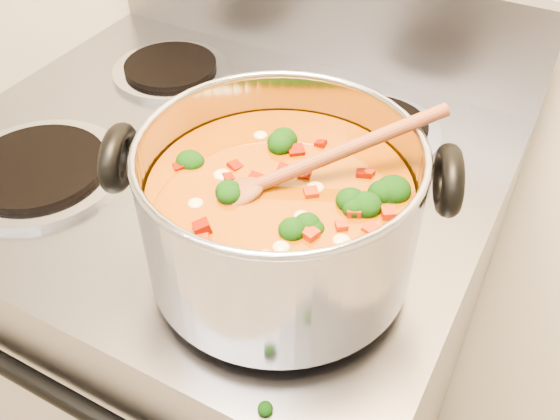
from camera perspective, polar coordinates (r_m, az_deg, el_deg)
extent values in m
cube|color=gray|center=(1.17, -4.44, -12.95)|extent=(0.73, 0.63, 0.92)
cube|color=gray|center=(1.02, 3.08, 17.79)|extent=(0.73, 0.03, 0.16)
cylinder|color=black|center=(0.77, -19.43, -15.78)|extent=(0.62, 0.02, 0.02)
cylinder|color=#A5A5AD|center=(0.85, -21.19, 3.31)|extent=(0.22, 0.22, 0.01)
cylinder|color=black|center=(0.85, -21.33, 3.72)|extent=(0.17, 0.17, 0.01)
cylinder|color=#A5A5AD|center=(0.68, -0.46, -5.21)|extent=(0.22, 0.22, 0.01)
cylinder|color=black|center=(0.67, -0.46, -4.75)|extent=(0.17, 0.17, 0.01)
cylinder|color=#A5A5AD|center=(1.02, -9.93, 12.45)|extent=(0.18, 0.18, 0.01)
cylinder|color=black|center=(1.01, -9.98, 12.84)|extent=(0.14, 0.14, 0.01)
cylinder|color=#A5A5AD|center=(0.88, 8.66, 7.15)|extent=(0.18, 0.18, 0.01)
cylinder|color=black|center=(0.87, 8.72, 7.57)|extent=(0.14, 0.14, 0.01)
cylinder|color=#A5A5AD|center=(0.61, 0.00, 0.07)|extent=(0.27, 0.27, 0.15)
torus|color=#A5A5AD|center=(0.57, 0.00, 5.54)|extent=(0.27, 0.27, 0.01)
cylinder|color=#7F500B|center=(0.63, 0.00, -1.34)|extent=(0.26, 0.26, 0.10)
torus|color=black|center=(0.61, -14.52, 4.65)|extent=(0.05, 0.08, 0.08)
torus|color=black|center=(0.59, 15.12, 2.67)|extent=(0.05, 0.08, 0.08)
ellipsoid|color=black|center=(0.65, 6.41, 6.12)|extent=(0.04, 0.04, 0.03)
ellipsoid|color=black|center=(0.57, -8.51, -0.14)|extent=(0.04, 0.04, 0.03)
ellipsoid|color=black|center=(0.64, 1.87, 6.11)|extent=(0.04, 0.04, 0.03)
ellipsoid|color=black|center=(0.63, 8.78, 4.69)|extent=(0.04, 0.04, 0.03)
ellipsoid|color=black|center=(0.64, -8.27, 5.46)|extent=(0.04, 0.04, 0.03)
ellipsoid|color=black|center=(0.54, 5.86, -3.13)|extent=(0.04, 0.04, 0.03)
ellipsoid|color=black|center=(0.58, 5.02, 1.07)|extent=(0.04, 0.04, 0.03)
ellipsoid|color=maroon|center=(0.59, 0.16, 2.46)|extent=(0.01, 0.01, 0.01)
ellipsoid|color=maroon|center=(0.56, 3.08, -0.91)|extent=(0.01, 0.01, 0.01)
ellipsoid|color=maroon|center=(0.57, -5.20, 0.18)|extent=(0.01, 0.01, 0.01)
ellipsoid|color=maroon|center=(0.63, 5.63, 5.08)|extent=(0.01, 0.01, 0.01)
ellipsoid|color=maroon|center=(0.59, -9.94, 1.32)|extent=(0.01, 0.01, 0.01)
ellipsoid|color=maroon|center=(0.60, -9.24, 2.48)|extent=(0.01, 0.01, 0.01)
ellipsoid|color=maroon|center=(0.59, 0.04, 1.96)|extent=(0.01, 0.01, 0.01)
ellipsoid|color=maroon|center=(0.55, -9.19, -2.61)|extent=(0.01, 0.01, 0.01)
ellipsoid|color=maroon|center=(0.61, 9.52, 2.71)|extent=(0.01, 0.01, 0.01)
ellipsoid|color=maroon|center=(0.67, 0.80, 7.68)|extent=(0.01, 0.01, 0.01)
ellipsoid|color=maroon|center=(0.57, -8.42, 0.12)|extent=(0.01, 0.01, 0.01)
ellipsoid|color=maroon|center=(0.66, -7.21, 6.70)|extent=(0.01, 0.01, 0.01)
ellipsoid|color=maroon|center=(0.54, 1.28, -2.66)|extent=(0.01, 0.01, 0.01)
ellipsoid|color=#A52909|center=(0.63, -8.41, 4.91)|extent=(0.01, 0.01, 0.01)
ellipsoid|color=#A52909|center=(0.65, 6.89, 6.31)|extent=(0.01, 0.01, 0.01)
ellipsoid|color=#A52909|center=(0.67, 3.45, 7.93)|extent=(0.01, 0.01, 0.01)
ellipsoid|color=#A52909|center=(0.55, -3.46, -1.85)|extent=(0.01, 0.01, 0.01)
ellipsoid|color=#A52909|center=(0.63, 8.86, 4.74)|extent=(0.01, 0.01, 0.01)
ellipsoid|color=#A52909|center=(0.53, 1.11, -3.92)|extent=(0.01, 0.01, 0.01)
ellipsoid|color=#A52909|center=(0.58, 4.08, 1.36)|extent=(0.01, 0.01, 0.01)
ellipsoid|color=#A52909|center=(0.56, 4.01, -0.93)|extent=(0.01, 0.01, 0.01)
ellipsoid|color=#A52909|center=(0.57, -0.39, 0.41)|extent=(0.01, 0.01, 0.01)
ellipsoid|color=#A52909|center=(0.64, -8.04, 5.62)|extent=(0.01, 0.01, 0.01)
ellipsoid|color=beige|center=(0.57, -4.48, 0.14)|extent=(0.02, 0.02, 0.01)
ellipsoid|color=beige|center=(0.57, -6.48, 0.24)|extent=(0.02, 0.02, 0.01)
ellipsoid|color=beige|center=(0.67, 0.31, 7.89)|extent=(0.02, 0.02, 0.01)
ellipsoid|color=beige|center=(0.59, -3.67, 2.23)|extent=(0.02, 0.02, 0.01)
ellipsoid|color=beige|center=(0.56, -1.69, -0.82)|extent=(0.02, 0.02, 0.01)
ellipsoid|color=beige|center=(0.66, -5.30, 7.18)|extent=(0.02, 0.02, 0.01)
ellipsoid|color=beige|center=(0.58, 8.33, 1.06)|extent=(0.02, 0.02, 0.01)
ellipsoid|color=beige|center=(0.61, 6.19, 3.19)|extent=(0.02, 0.02, 0.01)
ellipsoid|color=brown|center=(0.59, -4.25, 1.37)|extent=(0.07, 0.07, 0.03)
cylinder|color=brown|center=(0.59, 5.55, 5.30)|extent=(0.16, 0.16, 0.07)
ellipsoid|color=black|center=(0.63, 12.95, -11.26)|extent=(0.01, 0.01, 0.01)
ellipsoid|color=black|center=(0.61, -9.40, -13.78)|extent=(0.01, 0.01, 0.01)
ellipsoid|color=black|center=(0.69, 15.42, -5.62)|extent=(0.01, 0.01, 0.01)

